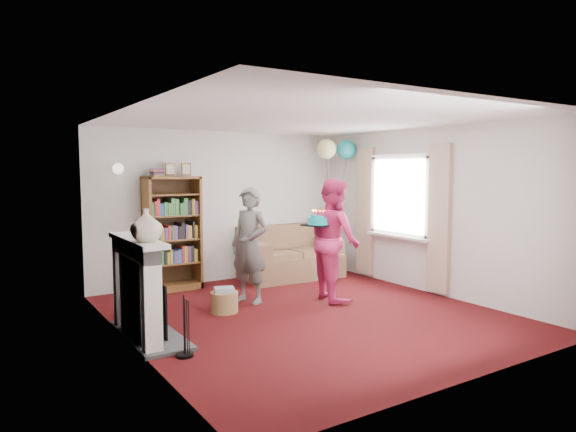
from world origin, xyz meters
TOP-DOWN VIEW (x-y plane):
  - ground at (0.00, 0.00)m, footprint 5.00×5.00m
  - wall_back at (0.00, 2.51)m, footprint 4.50×0.02m
  - wall_left at (-2.26, 0.00)m, footprint 0.02×5.00m
  - wall_right at (2.26, 0.00)m, footprint 0.02×5.00m
  - ceiling at (0.00, 0.00)m, footprint 4.50×5.00m
  - fireplace at (-2.09, 0.19)m, footprint 0.55×1.80m
  - window_bay at (2.21, 0.60)m, footprint 0.14×2.02m
  - wall_sconce at (-1.75, 2.36)m, footprint 0.16×0.23m
  - bookcase at (-0.98, 2.30)m, footprint 0.84×0.42m
  - sofa at (1.05, 2.07)m, footprint 1.69×0.90m
  - wicker_basket at (-0.87, 0.67)m, footprint 0.36×0.36m
  - person_striped at (-0.34, 0.94)m, footprint 0.59×0.70m
  - person_magenta at (0.77, 0.45)m, footprint 0.83×0.97m
  - birthday_cake at (0.52, 0.46)m, footprint 0.38×0.38m
  - balloons at (1.86, 1.80)m, footprint 0.78×0.34m
  - mantel_vase at (-2.12, -0.15)m, footprint 0.38×0.38m

SIDE VIEW (x-z plane):
  - ground at x=0.00m, z-range 0.00..0.00m
  - wicker_basket at x=-0.87m, z-range -0.02..0.31m
  - sofa at x=1.05m, z-range -0.11..0.78m
  - fireplace at x=-2.09m, z-range -0.05..1.07m
  - person_striped at x=-0.34m, z-range 0.00..1.62m
  - bookcase at x=-0.98m, z-range -0.12..1.86m
  - person_magenta at x=0.77m, z-range 0.00..1.75m
  - birthday_cake at x=0.52m, z-range 1.04..1.26m
  - window_bay at x=2.21m, z-range 0.10..2.30m
  - wall_back at x=0.00m, z-range 0.00..2.50m
  - wall_left at x=-2.26m, z-range 0.00..2.50m
  - wall_right at x=2.26m, z-range 0.00..2.50m
  - mantel_vase at x=-2.12m, z-range 1.12..1.47m
  - wall_sconce at x=-1.75m, z-range 1.80..1.96m
  - balloons at x=1.86m, z-range 1.36..3.08m
  - ceiling at x=0.00m, z-range 2.50..2.51m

